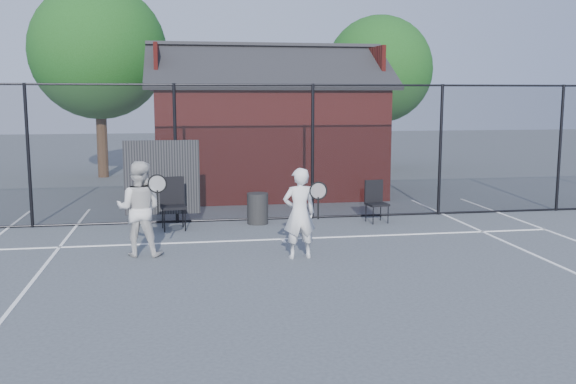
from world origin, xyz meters
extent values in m
plane|color=#43494D|center=(0.00, 0.00, 0.00)|extent=(80.00, 80.00, 0.00)
cube|color=white|center=(0.00, 3.00, 0.01)|extent=(11.00, 0.06, 0.01)
cube|color=white|center=(0.00, 2.85, 0.01)|extent=(0.06, 0.30, 0.01)
cylinder|color=black|center=(-5.00, 5.00, 1.50)|extent=(0.07, 0.07, 3.00)
cylinder|color=black|center=(-2.00, 5.00, 1.50)|extent=(0.07, 0.07, 3.00)
cylinder|color=black|center=(1.00, 5.00, 1.50)|extent=(0.07, 0.07, 3.00)
cylinder|color=black|center=(4.00, 5.00, 1.50)|extent=(0.07, 0.07, 3.00)
cylinder|color=black|center=(7.00, 5.00, 1.50)|extent=(0.07, 0.07, 3.00)
cylinder|color=black|center=(0.00, 5.00, 2.97)|extent=(22.00, 0.04, 0.04)
cylinder|color=black|center=(0.00, 5.00, 0.03)|extent=(22.00, 0.04, 0.04)
cube|color=black|center=(0.00, 5.00, 1.50)|extent=(22.00, 3.00, 0.01)
cube|color=black|center=(-2.30, 4.98, 1.00)|extent=(1.60, 0.04, 1.60)
cube|color=maroon|center=(0.50, 9.00, 1.50)|extent=(6.00, 4.00, 3.00)
cube|color=black|center=(0.50, 8.00, 3.53)|extent=(6.50, 2.36, 1.32)
cube|color=black|center=(0.50, 10.00, 3.53)|extent=(6.50, 2.36, 1.32)
cube|color=maroon|center=(-2.45, 9.00, 3.53)|extent=(0.10, 2.80, 1.06)
cube|color=maroon|center=(3.45, 9.00, 3.53)|extent=(0.10, 2.80, 1.06)
cylinder|color=#362715|center=(-4.50, 13.50, 1.26)|extent=(0.36, 0.36, 2.52)
sphere|color=#174714|center=(-4.50, 13.50, 4.20)|extent=(4.48, 4.48, 4.48)
cylinder|color=#362715|center=(5.50, 14.50, 1.12)|extent=(0.36, 0.36, 2.23)
sphere|color=#174714|center=(5.50, 14.50, 3.72)|extent=(3.97, 3.97, 3.97)
imported|color=silver|center=(0.06, 1.54, 0.77)|extent=(0.59, 0.42, 1.54)
torus|color=black|center=(0.32, 1.23, 1.19)|extent=(0.30, 0.02, 0.30)
cylinder|color=black|center=(0.32, 1.23, 0.91)|extent=(0.03, 0.03, 0.37)
imported|color=silver|center=(-2.62, 2.18, 0.82)|extent=(0.90, 0.76, 1.64)
torus|color=black|center=(-2.29, 1.85, 1.29)|extent=(0.32, 0.03, 0.32)
cylinder|color=black|center=(-2.29, 1.85, 0.98)|extent=(0.03, 0.03, 0.39)
cube|color=black|center=(-2.06, 4.26, 0.52)|extent=(0.56, 0.58, 1.05)
cube|color=black|center=(2.30, 4.30, 0.45)|extent=(0.49, 0.51, 0.89)
cylinder|color=black|center=(-0.28, 4.60, 0.33)|extent=(0.50, 0.50, 0.67)
camera|label=1|loc=(-1.89, -8.92, 2.73)|focal=40.00mm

